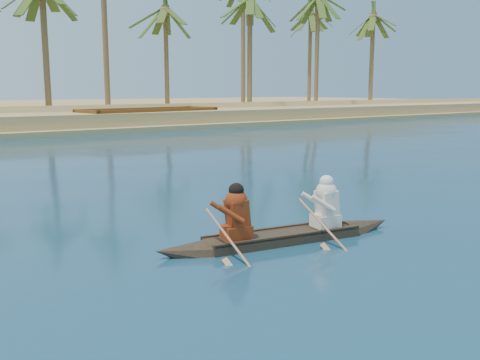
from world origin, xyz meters
TOP-DOWN VIEW (x-y plane):
  - canoe at (5.48, -4.00)m, footprint 5.31×1.57m
  - barge_right at (17.23, 25.77)m, footprint 11.10×4.87m

SIDE VIEW (x-z plane):
  - canoe at x=5.48m, z-range -0.45..1.01m
  - barge_right at x=17.23m, z-range -0.27..1.52m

